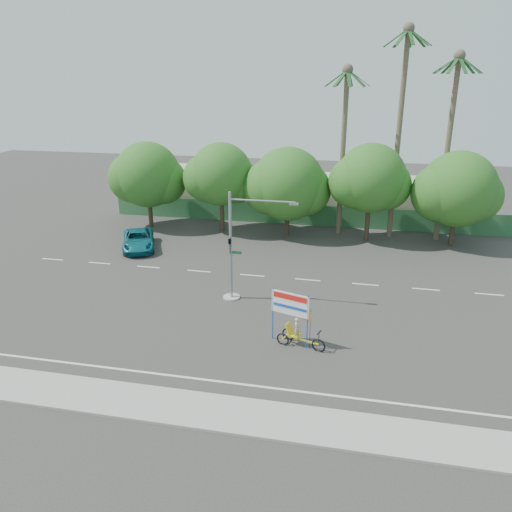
# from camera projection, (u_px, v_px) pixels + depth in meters

# --- Properties ---
(ground) EXTENTS (120.00, 120.00, 0.00)m
(ground) POSITION_uv_depth(u_px,v_px,m) (257.00, 331.00, 28.18)
(ground) COLOR #33302D
(ground) RESTS_ON ground
(sidewalk_near) EXTENTS (50.00, 2.40, 0.12)m
(sidewalk_near) POSITION_uv_depth(u_px,v_px,m) (221.00, 413.00, 21.26)
(sidewalk_near) COLOR gray
(sidewalk_near) RESTS_ON ground
(fence) EXTENTS (38.00, 0.08, 2.00)m
(fence) POSITION_uv_depth(u_px,v_px,m) (303.00, 215.00, 47.58)
(fence) COLOR #336B3D
(fence) RESTS_ON ground
(building_left) EXTENTS (12.00, 8.00, 4.00)m
(building_left) POSITION_uv_depth(u_px,v_px,m) (215.00, 190.00, 53.31)
(building_left) COLOR #C3B69B
(building_left) RESTS_ON ground
(building_right) EXTENTS (14.00, 8.00, 3.60)m
(building_right) POSITION_uv_depth(u_px,v_px,m) (388.00, 200.00, 49.90)
(building_right) COLOR #C3B69B
(building_right) RESTS_ON ground
(tree_far_left) EXTENTS (7.14, 6.00, 7.96)m
(tree_far_left) POSITION_uv_depth(u_px,v_px,m) (147.00, 177.00, 45.79)
(tree_far_left) COLOR #473828
(tree_far_left) RESTS_ON ground
(tree_left) EXTENTS (6.66, 5.60, 8.07)m
(tree_left) POSITION_uv_depth(u_px,v_px,m) (221.00, 177.00, 44.34)
(tree_left) COLOR #473828
(tree_left) RESTS_ON ground
(tree_center) EXTENTS (7.62, 6.40, 7.85)m
(tree_center) POSITION_uv_depth(u_px,v_px,m) (287.00, 186.00, 43.38)
(tree_center) COLOR #473828
(tree_center) RESTS_ON ground
(tree_right) EXTENTS (6.90, 5.80, 8.36)m
(tree_right) POSITION_uv_depth(u_px,v_px,m) (370.00, 181.00, 41.76)
(tree_right) COLOR #473828
(tree_right) RESTS_ON ground
(tree_far_right) EXTENTS (7.38, 6.20, 7.94)m
(tree_far_right) POSITION_uv_depth(u_px,v_px,m) (457.00, 191.00, 40.61)
(tree_far_right) COLOR #473828
(tree_far_right) RESTS_ON ground
(palm_tall) EXTENTS (3.73, 3.79, 17.45)m
(palm_tall) POSITION_uv_depth(u_px,v_px,m) (400.00, 115.00, 40.94)
(palm_tall) COLOR #70604C
(palm_tall) RESTS_ON ground
(palm_mid) EXTENTS (3.73, 3.79, 15.45)m
(palm_mid) POSITION_uv_depth(u_px,v_px,m) (450.00, 129.00, 40.54)
(palm_mid) COLOR #70604C
(palm_mid) RESTS_ON ground
(palm_short) EXTENTS (3.73, 3.79, 14.45)m
(palm_short) POSITION_uv_depth(u_px,v_px,m) (344.00, 134.00, 42.37)
(palm_short) COLOR #70604C
(palm_short) RESTS_ON ground
(traffic_signal) EXTENTS (4.72, 1.10, 7.00)m
(traffic_signal) POSITION_uv_depth(u_px,v_px,m) (235.00, 256.00, 31.26)
(traffic_signal) COLOR gray
(traffic_signal) RESTS_ON ground
(trike_billboard) EXTENTS (3.03, 1.30, 3.11)m
(trike_billboard) POSITION_uv_depth(u_px,v_px,m) (295.00, 324.00, 26.34)
(trike_billboard) COLOR black
(trike_billboard) RESTS_ON ground
(pickup_truck) EXTENTS (4.44, 5.92, 1.49)m
(pickup_truck) POSITION_uv_depth(u_px,v_px,m) (138.00, 240.00, 41.21)
(pickup_truck) COLOR #106472
(pickup_truck) RESTS_ON ground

